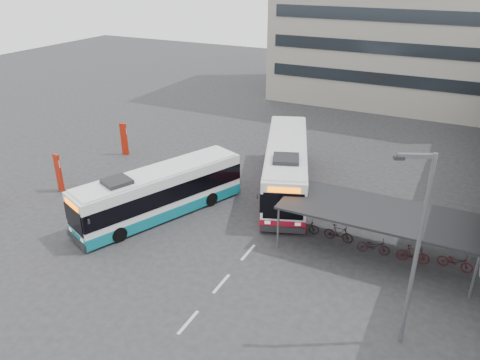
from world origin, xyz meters
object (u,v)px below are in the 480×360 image
at_px(bus_main, 286,166).
at_px(bus_teal, 160,193).
at_px(pedestrian, 200,193).
at_px(lamp_post, 416,243).

height_order(bus_main, bus_teal, bus_main).
distance_m(bus_teal, pedestrian, 2.76).
bearing_deg(bus_teal, lamp_post, 5.62).
height_order(bus_main, pedestrian, bus_main).
bearing_deg(bus_main, lamp_post, -70.07).
bearing_deg(pedestrian, bus_main, -39.20).
relative_size(bus_main, bus_teal, 1.13).
xyz_separation_m(bus_main, pedestrian, (-4.06, -4.51, -0.90)).
distance_m(pedestrian, lamp_post, 15.54).
bearing_deg(bus_teal, bus_main, 73.16).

